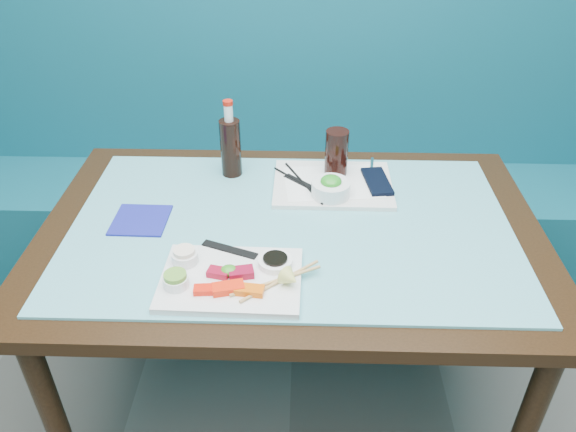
{
  "coord_description": "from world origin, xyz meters",
  "views": [
    {
      "loc": [
        0.03,
        0.18,
        1.66
      ],
      "look_at": [
        -0.01,
        1.43,
        0.8
      ],
      "focal_mm": 35.0,
      "sensor_mm": 36.0,
      "label": 1
    }
  ],
  "objects_px": {
    "sashimi_plate": "(231,280)",
    "cola_bottle_body": "(231,148)",
    "dining_table": "(291,250)",
    "booth_bench": "(296,185)",
    "cola_glass": "(336,153)",
    "blue_napkin": "(141,220)",
    "serving_tray": "(333,184)",
    "seaweed_bowl": "(331,189)"
  },
  "relations": [
    {
      "from": "booth_bench",
      "to": "dining_table",
      "type": "xyz_separation_m",
      "value": [
        0.0,
        -0.84,
        0.29
      ]
    },
    {
      "from": "seaweed_bowl",
      "to": "blue_napkin",
      "type": "relative_size",
      "value": 0.76
    },
    {
      "from": "dining_table",
      "to": "cola_bottle_body",
      "type": "xyz_separation_m",
      "value": [
        -0.2,
        0.28,
        0.18
      ]
    },
    {
      "from": "sashimi_plate",
      "to": "booth_bench",
      "type": "bearing_deg",
      "value": 83.91
    },
    {
      "from": "booth_bench",
      "to": "dining_table",
      "type": "relative_size",
      "value": 2.14
    },
    {
      "from": "cola_glass",
      "to": "booth_bench",
      "type": "bearing_deg",
      "value": 103.01
    },
    {
      "from": "cola_glass",
      "to": "blue_napkin",
      "type": "bearing_deg",
      "value": -155.08
    },
    {
      "from": "booth_bench",
      "to": "cola_glass",
      "type": "distance_m",
      "value": 0.76
    },
    {
      "from": "blue_napkin",
      "to": "booth_bench",
      "type": "bearing_deg",
      "value": 63.12
    },
    {
      "from": "cola_bottle_body",
      "to": "sashimi_plate",
      "type": "bearing_deg",
      "value": -83.88
    },
    {
      "from": "seaweed_bowl",
      "to": "cola_bottle_body",
      "type": "height_order",
      "value": "cola_bottle_body"
    },
    {
      "from": "dining_table",
      "to": "seaweed_bowl",
      "type": "height_order",
      "value": "seaweed_bowl"
    },
    {
      "from": "serving_tray",
      "to": "blue_napkin",
      "type": "height_order",
      "value": "serving_tray"
    },
    {
      "from": "dining_table",
      "to": "sashimi_plate",
      "type": "bearing_deg",
      "value": -119.23
    },
    {
      "from": "dining_table",
      "to": "cola_glass",
      "type": "bearing_deg",
      "value": 63.1
    },
    {
      "from": "booth_bench",
      "to": "sashimi_plate",
      "type": "height_order",
      "value": "booth_bench"
    },
    {
      "from": "dining_table",
      "to": "sashimi_plate",
      "type": "relative_size",
      "value": 4.14
    },
    {
      "from": "sashimi_plate",
      "to": "dining_table",
      "type": "bearing_deg",
      "value": 61.96
    },
    {
      "from": "blue_napkin",
      "to": "sashimi_plate",
      "type": "bearing_deg",
      "value": -41.59
    },
    {
      "from": "booth_bench",
      "to": "serving_tray",
      "type": "relative_size",
      "value": 8.31
    },
    {
      "from": "booth_bench",
      "to": "serving_tray",
      "type": "height_order",
      "value": "booth_bench"
    },
    {
      "from": "sashimi_plate",
      "to": "blue_napkin",
      "type": "relative_size",
      "value": 2.24
    },
    {
      "from": "seaweed_bowl",
      "to": "blue_napkin",
      "type": "distance_m",
      "value": 0.55
    },
    {
      "from": "sashimi_plate",
      "to": "blue_napkin",
      "type": "distance_m",
      "value": 0.38
    },
    {
      "from": "booth_bench",
      "to": "seaweed_bowl",
      "type": "height_order",
      "value": "booth_bench"
    },
    {
      "from": "serving_tray",
      "to": "cola_bottle_body",
      "type": "relative_size",
      "value": 1.97
    },
    {
      "from": "serving_tray",
      "to": "cola_bottle_body",
      "type": "distance_m",
      "value": 0.34
    },
    {
      "from": "sashimi_plate",
      "to": "serving_tray",
      "type": "relative_size",
      "value": 0.94
    },
    {
      "from": "cola_bottle_body",
      "to": "blue_napkin",
      "type": "xyz_separation_m",
      "value": [
        -0.23,
        -0.27,
        -0.09
      ]
    },
    {
      "from": "booth_bench",
      "to": "dining_table",
      "type": "bearing_deg",
      "value": -90.0
    },
    {
      "from": "dining_table",
      "to": "seaweed_bowl",
      "type": "bearing_deg",
      "value": 49.51
    },
    {
      "from": "cola_bottle_body",
      "to": "blue_napkin",
      "type": "distance_m",
      "value": 0.37
    },
    {
      "from": "booth_bench",
      "to": "seaweed_bowl",
      "type": "xyz_separation_m",
      "value": [
        0.11,
        -0.71,
        0.42
      ]
    },
    {
      "from": "serving_tray",
      "to": "cola_glass",
      "type": "relative_size",
      "value": 2.46
    },
    {
      "from": "seaweed_bowl",
      "to": "dining_table",
      "type": "bearing_deg",
      "value": -130.49
    },
    {
      "from": "sashimi_plate",
      "to": "cola_glass",
      "type": "height_order",
      "value": "cola_glass"
    },
    {
      "from": "sashimi_plate",
      "to": "cola_glass",
      "type": "relative_size",
      "value": 2.31
    },
    {
      "from": "cola_bottle_body",
      "to": "booth_bench",
      "type": "bearing_deg",
      "value": 70.86
    },
    {
      "from": "sashimi_plate",
      "to": "cola_bottle_body",
      "type": "bearing_deg",
      "value": 97.31
    },
    {
      "from": "sashimi_plate",
      "to": "blue_napkin",
      "type": "height_order",
      "value": "sashimi_plate"
    },
    {
      "from": "cola_bottle_body",
      "to": "dining_table",
      "type": "bearing_deg",
      "value": -54.8
    },
    {
      "from": "dining_table",
      "to": "cola_glass",
      "type": "relative_size",
      "value": 9.55
    }
  ]
}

